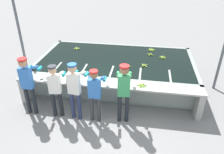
{
  "coord_description": "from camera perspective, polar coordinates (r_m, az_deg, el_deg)",
  "views": [
    {
      "loc": [
        1.0,
        -5.05,
        4.05
      ],
      "look_at": [
        0.0,
        1.07,
        0.6
      ],
      "focal_mm": 35.0,
      "sensor_mm": 36.0,
      "label": 1
    }
  ],
  "objects": [
    {
      "name": "support_post_left",
      "position": [
        8.46,
        -22.86,
        10.0
      ],
      "size": [
        0.09,
        0.09,
        3.2
      ],
      "color": "slate",
      "rests_on": "ground"
    },
    {
      "name": "worker_0",
      "position": [
        6.38,
        -21.26,
        -0.88
      ],
      "size": [
        0.4,
        0.72,
        1.74
      ],
      "color": "#1E2328",
      "rests_on": "ground"
    },
    {
      "name": "worker_1",
      "position": [
        6.1,
        -14.63,
        -2.38
      ],
      "size": [
        0.48,
        0.74,
        1.59
      ],
      "color": "#1E2328",
      "rests_on": "ground"
    },
    {
      "name": "worker_4",
      "position": [
        5.66,
        3.09,
        -2.92
      ],
      "size": [
        0.45,
        0.74,
        1.72
      ],
      "color": "#1E2328",
      "rests_on": "ground"
    },
    {
      "name": "banana_bunch_floating_1",
      "position": [
        7.3,
        8.48,
        3.0
      ],
      "size": [
        0.22,
        0.22,
        0.08
      ],
      "color": "#93BC3D",
      "rests_on": "wash_tank"
    },
    {
      "name": "banana_bunch_floating_5",
      "position": [
        8.17,
        9.98,
        5.81
      ],
      "size": [
        0.27,
        0.27,
        0.08
      ],
      "color": "#7FAD33",
      "rests_on": "wash_tank"
    },
    {
      "name": "worker_2",
      "position": [
        5.85,
        -9.75,
        -2.37
      ],
      "size": [
        0.46,
        0.74,
        1.7
      ],
      "color": "navy",
      "rests_on": "ground"
    },
    {
      "name": "ground_plane",
      "position": [
        6.55,
        -1.52,
        -9.12
      ],
      "size": [
        80.0,
        80.0,
        0.0
      ],
      "primitive_type": "plane",
      "color": "gray",
      "rests_on": "ground"
    },
    {
      "name": "banana_bunch_floating_4",
      "position": [
        7.15,
        3.86,
        2.7
      ],
      "size": [
        0.27,
        0.27,
        0.08
      ],
      "color": "#8CB738",
      "rests_on": "wash_tank"
    },
    {
      "name": "banana_bunch_floating_2",
      "position": [
        8.71,
        -9.15,
        7.35
      ],
      "size": [
        0.27,
        0.28,
        0.08
      ],
      "color": "#9EC642",
      "rests_on": "wash_tank"
    },
    {
      "name": "work_ledge",
      "position": [
        6.36,
        -1.22,
        -3.38
      ],
      "size": [
        5.41,
        0.45,
        0.86
      ],
      "color": "#9E9E99",
      "rests_on": "ground"
    },
    {
      "name": "wash_tank",
      "position": [
        7.92,
        1.0,
        1.85
      ],
      "size": [
        5.41,
        2.97,
        0.86
      ],
      "color": "gray",
      "rests_on": "ground"
    },
    {
      "name": "worker_3",
      "position": [
        5.76,
        -4.48,
        -3.69
      ],
      "size": [
        0.42,
        0.72,
        1.56
      ],
      "color": "#38383D",
      "rests_on": "ground"
    },
    {
      "name": "knife_0",
      "position": [
        6.76,
        -17.4,
        -0.39
      ],
      "size": [
        0.24,
        0.29,
        0.02
      ],
      "color": "silver",
      "rests_on": "work_ledge"
    },
    {
      "name": "banana_bunch_floating_0",
      "position": [
        8.03,
        13.14,
        5.02
      ],
      "size": [
        0.28,
        0.28,
        0.08
      ],
      "color": "#8CB738",
      "rests_on": "wash_tank"
    },
    {
      "name": "banana_bunch_floating_3",
      "position": [
        8.62,
        10.29,
        7.03
      ],
      "size": [
        0.28,
        0.28,
        0.08
      ],
      "color": "#9EC642",
      "rests_on": "wash_tank"
    },
    {
      "name": "banana_bunch_ledge_0",
      "position": [
        6.16,
        7.8,
        -2.16
      ],
      "size": [
        0.28,
        0.27,
        0.08
      ],
      "color": "#7FAD33",
      "rests_on": "work_ledge"
    }
  ]
}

